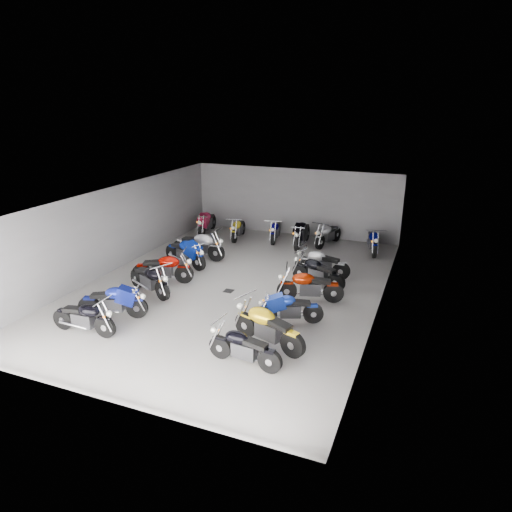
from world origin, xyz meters
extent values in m
plane|color=gray|center=(0.00, 0.00, 0.00)|extent=(14.00, 14.00, 0.00)
cube|color=slate|center=(0.00, 7.00, 1.60)|extent=(10.00, 0.10, 3.20)
cube|color=slate|center=(-5.00, 0.00, 1.60)|extent=(0.10, 14.00, 3.20)
cube|color=slate|center=(5.00, 0.00, 1.60)|extent=(0.10, 14.00, 3.20)
cube|color=black|center=(0.00, 0.00, 3.22)|extent=(10.00, 14.00, 0.04)
cube|color=black|center=(0.00, -0.50, 0.01)|extent=(0.32, 0.32, 0.01)
cylinder|color=black|center=(-1.83, -4.69, 0.32)|extent=(0.64, 0.15, 0.63)
cylinder|color=black|center=(-3.26, -4.74, 0.32)|extent=(0.64, 0.17, 0.63)
cube|color=#2D2D30|center=(-2.54, -4.72, 0.41)|extent=(0.65, 0.32, 0.39)
ellipsoid|color=black|center=(-2.32, -4.71, 0.73)|extent=(0.68, 0.42, 0.36)
cube|color=black|center=(-2.86, -4.73, 0.69)|extent=(0.61, 0.30, 0.18)
cylinder|color=black|center=(-1.72, -3.36, 0.33)|extent=(0.66, 0.33, 0.66)
cylinder|color=black|center=(-3.13, -3.82, 0.33)|extent=(0.67, 0.35, 0.66)
cube|color=#2D2D30|center=(-2.42, -3.59, 0.43)|extent=(0.73, 0.50, 0.41)
ellipsoid|color=navy|center=(-2.21, -3.52, 0.76)|extent=(0.79, 0.61, 0.37)
cube|color=black|center=(-2.74, -3.69, 0.72)|extent=(0.68, 0.47, 0.19)
cylinder|color=black|center=(-1.70, -1.99, 0.34)|extent=(0.68, 0.39, 0.68)
cylinder|color=black|center=(-3.11, -1.39, 0.34)|extent=(0.69, 0.41, 0.68)
cube|color=#2D2D30|center=(-2.40, -1.69, 0.45)|extent=(0.76, 0.56, 0.42)
ellipsoid|color=black|center=(-2.19, -1.78, 0.78)|extent=(0.83, 0.67, 0.38)
cube|color=black|center=(-2.71, -1.56, 0.74)|extent=(0.71, 0.53, 0.19)
cylinder|color=black|center=(-1.79, -0.44, 0.34)|extent=(0.70, 0.33, 0.69)
cylinder|color=black|center=(-3.28, -0.89, 0.34)|extent=(0.71, 0.35, 0.69)
cube|color=#2D2D30|center=(-2.53, -0.66, 0.45)|extent=(0.76, 0.51, 0.43)
ellipsoid|color=#860801|center=(-2.31, -0.60, 0.80)|extent=(0.82, 0.62, 0.39)
cube|color=black|center=(-2.86, -0.76, 0.75)|extent=(0.71, 0.48, 0.20)
cylinder|color=black|center=(-1.92, 0.87, 0.35)|extent=(0.71, 0.38, 0.70)
cylinder|color=black|center=(-3.41, 1.43, 0.35)|extent=(0.71, 0.40, 0.70)
cube|color=#2D2D30|center=(-2.66, 1.15, 0.46)|extent=(0.78, 0.56, 0.44)
ellipsoid|color=#082296|center=(-2.44, 1.07, 0.81)|extent=(0.85, 0.67, 0.39)
cube|color=black|center=(-2.99, 1.27, 0.77)|extent=(0.73, 0.52, 0.20)
cylinder|color=black|center=(-1.75, 2.07, 0.37)|extent=(0.74, 0.18, 0.73)
cylinder|color=black|center=(-3.40, 2.13, 0.37)|extent=(0.74, 0.20, 0.73)
cube|color=#2D2D30|center=(-2.57, 2.10, 0.48)|extent=(0.75, 0.37, 0.46)
ellipsoid|color=#A5A4AA|center=(-2.32, 2.09, 0.84)|extent=(0.79, 0.49, 0.41)
cube|color=black|center=(-2.94, 2.11, 0.80)|extent=(0.71, 0.35, 0.21)
cylinder|color=black|center=(1.63, -4.46, 0.31)|extent=(0.63, 0.19, 0.62)
cylinder|color=black|center=(3.03, -4.61, 0.31)|extent=(0.63, 0.21, 0.62)
cube|color=#2D2D30|center=(2.33, -4.53, 0.41)|extent=(0.66, 0.36, 0.39)
ellipsoid|color=black|center=(2.12, -4.51, 0.72)|extent=(0.70, 0.45, 0.35)
cube|color=black|center=(2.64, -4.57, 0.68)|extent=(0.62, 0.33, 0.18)
cylinder|color=black|center=(1.80, -3.19, 0.36)|extent=(0.72, 0.37, 0.72)
cylinder|color=black|center=(3.33, -3.73, 0.36)|extent=(0.73, 0.40, 0.72)
cube|color=#2D2D30|center=(2.57, -3.46, 0.47)|extent=(0.80, 0.56, 0.45)
ellipsoid|color=gold|center=(2.33, -3.38, 0.83)|extent=(0.87, 0.67, 0.40)
cube|color=black|center=(2.91, -3.58, 0.78)|extent=(0.75, 0.52, 0.20)
cylinder|color=black|center=(2.07, -2.23, 0.30)|extent=(0.60, 0.35, 0.60)
cylinder|color=black|center=(3.33, -1.70, 0.30)|extent=(0.61, 0.36, 0.60)
cube|color=#2D2D30|center=(2.70, -1.96, 0.40)|extent=(0.67, 0.50, 0.38)
ellipsoid|color=#1633A8|center=(2.51, -2.04, 0.70)|extent=(0.74, 0.60, 0.34)
cube|color=black|center=(2.98, -1.85, 0.66)|extent=(0.63, 0.47, 0.17)
cylinder|color=black|center=(2.10, -0.47, 0.34)|extent=(0.68, 0.32, 0.67)
cylinder|color=black|center=(3.56, -0.04, 0.34)|extent=(0.69, 0.34, 0.67)
cube|color=#2D2D30|center=(2.83, -0.26, 0.44)|extent=(0.74, 0.49, 0.42)
ellipsoid|color=maroon|center=(2.61, -0.32, 0.78)|extent=(0.80, 0.60, 0.38)
cube|color=black|center=(3.15, -0.16, 0.73)|extent=(0.70, 0.46, 0.19)
cylinder|color=black|center=(2.04, 1.33, 0.33)|extent=(0.66, 0.33, 0.65)
cylinder|color=black|center=(3.45, 0.88, 0.33)|extent=(0.67, 0.35, 0.65)
cube|color=#2D2D30|center=(2.74, 1.10, 0.43)|extent=(0.72, 0.49, 0.41)
ellipsoid|color=black|center=(2.53, 1.17, 0.75)|extent=(0.79, 0.60, 0.37)
cube|color=black|center=(3.06, 1.00, 0.71)|extent=(0.68, 0.46, 0.19)
cylinder|color=black|center=(1.92, 2.13, 0.33)|extent=(0.66, 0.19, 0.65)
cylinder|color=black|center=(3.39, 2.01, 0.33)|extent=(0.66, 0.21, 0.65)
cube|color=#2D2D30|center=(2.65, 2.07, 0.43)|extent=(0.69, 0.36, 0.41)
ellipsoid|color=#A7A8AC|center=(2.43, 2.09, 0.75)|extent=(0.72, 0.46, 0.37)
cube|color=black|center=(2.98, 2.04, 0.71)|extent=(0.64, 0.34, 0.19)
cylinder|color=black|center=(-3.88, 4.78, 0.36)|extent=(0.25, 0.72, 0.71)
cylinder|color=black|center=(-4.12, 6.37, 0.36)|extent=(0.27, 0.73, 0.71)
cube|color=#2D2D30|center=(-4.00, 5.57, 0.47)|extent=(0.44, 0.76, 0.44)
ellipsoid|color=maroon|center=(-3.96, 5.33, 0.82)|extent=(0.55, 0.81, 0.40)
cube|color=black|center=(-4.05, 5.93, 0.78)|extent=(0.41, 0.72, 0.20)
cylinder|color=black|center=(-2.09, 4.60, 0.32)|extent=(0.22, 0.64, 0.63)
cylinder|color=black|center=(-2.31, 6.02, 0.32)|extent=(0.24, 0.65, 0.63)
cube|color=#2D2D30|center=(-2.20, 5.31, 0.42)|extent=(0.39, 0.68, 0.40)
ellipsoid|color=yellow|center=(-2.17, 5.10, 0.73)|extent=(0.49, 0.73, 0.36)
cube|color=black|center=(-2.25, 5.62, 0.69)|extent=(0.37, 0.64, 0.18)
cylinder|color=black|center=(-0.34, 5.00, 0.31)|extent=(0.24, 0.64, 0.63)
cylinder|color=black|center=(-0.60, 6.40, 0.31)|extent=(0.26, 0.65, 0.63)
cube|color=#2D2D30|center=(-0.47, 5.70, 0.41)|extent=(0.40, 0.68, 0.39)
ellipsoid|color=#080462|center=(-0.43, 5.48, 0.73)|extent=(0.51, 0.73, 0.35)
cube|color=black|center=(-0.52, 6.01, 0.69)|extent=(0.38, 0.64, 0.18)
cylinder|color=black|center=(0.94, 4.57, 0.36)|extent=(0.18, 0.73, 0.73)
cylinder|color=black|center=(0.87, 6.21, 0.36)|extent=(0.20, 0.73, 0.73)
cube|color=#2D2D30|center=(0.90, 5.39, 0.48)|extent=(0.37, 0.75, 0.45)
ellipsoid|color=black|center=(0.91, 5.14, 0.84)|extent=(0.49, 0.79, 0.41)
cube|color=black|center=(0.89, 5.75, 0.79)|extent=(0.35, 0.71, 0.21)
cylinder|color=black|center=(1.78, 5.17, 0.33)|extent=(0.31, 0.67, 0.66)
cylinder|color=black|center=(2.19, 6.60, 0.33)|extent=(0.33, 0.67, 0.66)
cube|color=#2D2D30|center=(1.99, 5.89, 0.43)|extent=(0.48, 0.73, 0.41)
ellipsoid|color=#9F9FA6|center=(1.92, 5.67, 0.76)|extent=(0.58, 0.78, 0.37)
cube|color=black|center=(2.07, 6.20, 0.72)|extent=(0.45, 0.68, 0.19)
cylinder|color=black|center=(4.18, 4.88, 0.33)|extent=(0.29, 0.68, 0.67)
cylinder|color=black|center=(3.82, 6.35, 0.33)|extent=(0.31, 0.68, 0.67)
cube|color=#2D2D30|center=(4.00, 5.62, 0.44)|extent=(0.47, 0.73, 0.42)
ellipsoid|color=#040A77|center=(4.06, 5.39, 0.77)|extent=(0.58, 0.79, 0.38)
cube|color=black|center=(3.92, 5.94, 0.73)|extent=(0.44, 0.69, 0.19)
camera|label=1|loc=(6.27, -13.63, 6.37)|focal=32.00mm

